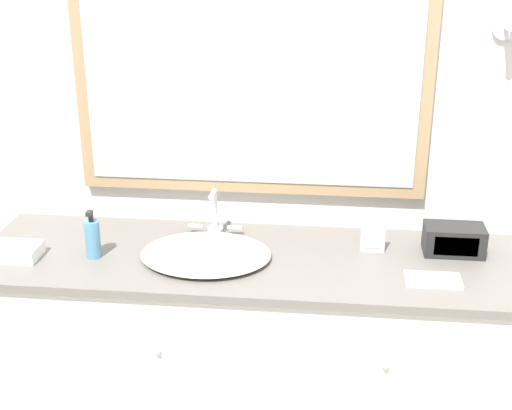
# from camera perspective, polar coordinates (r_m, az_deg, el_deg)

# --- Properties ---
(wall_back) EXTENTS (8.00, 0.18, 2.55)m
(wall_back) POSITION_cam_1_polar(r_m,az_deg,el_deg) (2.72, 2.25, 5.76)
(wall_back) COLOR silver
(wall_back) RESTS_ON ground_plane
(vanity_counter) EXTENTS (2.17, 0.60, 0.92)m
(vanity_counter) POSITION_cam_1_polar(r_m,az_deg,el_deg) (2.78, 1.59, -12.75)
(vanity_counter) COLOR silver
(vanity_counter) RESTS_ON ground_plane
(sink_basin) EXTENTS (0.47, 0.43, 0.19)m
(sink_basin) POSITION_cam_1_polar(r_m,az_deg,el_deg) (2.54, -4.02, -3.81)
(sink_basin) COLOR silver
(sink_basin) RESTS_ON vanity_counter
(soap_bottle) EXTENTS (0.05, 0.05, 0.18)m
(soap_bottle) POSITION_cam_1_polar(r_m,az_deg,el_deg) (2.59, -12.93, -2.59)
(soap_bottle) COLOR teal
(soap_bottle) RESTS_ON vanity_counter
(appliance_box) EXTENTS (0.21, 0.12, 0.10)m
(appliance_box) POSITION_cam_1_polar(r_m,az_deg,el_deg) (2.65, 15.56, -2.70)
(appliance_box) COLOR black
(appliance_box) RESTS_ON vanity_counter
(picture_frame) EXTENTS (0.09, 0.01, 0.13)m
(picture_frame) POSITION_cam_1_polar(r_m,az_deg,el_deg) (2.59, 9.34, -2.40)
(picture_frame) COLOR #B2B2B7
(picture_frame) RESTS_ON vanity_counter
(hand_towel_near_sink) EXTENTS (0.17, 0.12, 0.05)m
(hand_towel_near_sink) POSITION_cam_1_polar(r_m,az_deg,el_deg) (2.68, -18.64, -3.54)
(hand_towel_near_sink) COLOR white
(hand_towel_near_sink) RESTS_ON vanity_counter
(metal_tray) EXTENTS (0.19, 0.11, 0.01)m
(metal_tray) POSITION_cam_1_polar(r_m,az_deg,el_deg) (2.46, 13.98, -5.84)
(metal_tray) COLOR silver
(metal_tray) RESTS_ON vanity_counter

